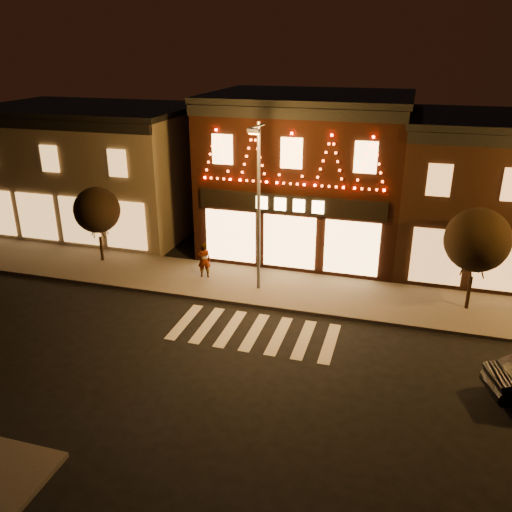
% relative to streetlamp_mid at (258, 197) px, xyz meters
% --- Properties ---
extents(ground, '(120.00, 120.00, 0.00)m').
position_rel_streetlamp_mid_xyz_m(ground, '(0.87, -7.47, -4.56)').
color(ground, black).
rests_on(ground, ground).
extents(sidewalk_far, '(44.00, 4.00, 0.15)m').
position_rel_streetlamp_mid_xyz_m(sidewalk_far, '(2.87, 0.53, -4.48)').
color(sidewalk_far, '#47423D').
rests_on(sidewalk_far, ground).
extents(building_left, '(12.20, 8.28, 7.30)m').
position_rel_streetlamp_mid_xyz_m(building_left, '(-12.13, 6.52, -0.90)').
color(building_left, '#70604F').
rests_on(building_left, ground).
extents(building_pulp, '(10.20, 8.34, 8.30)m').
position_rel_streetlamp_mid_xyz_m(building_pulp, '(0.87, 6.51, -0.39)').
color(building_pulp, black).
rests_on(building_pulp, ground).
extents(building_right_a, '(9.20, 8.28, 7.50)m').
position_rel_streetlamp_mid_xyz_m(building_right_a, '(10.37, 6.52, -0.80)').
color(building_right_a, '#371F13').
rests_on(building_right_a, ground).
extents(streetlamp_mid, '(0.56, 1.73, 7.51)m').
position_rel_streetlamp_mid_xyz_m(streetlamp_mid, '(0.00, 0.00, 0.00)').
color(streetlamp_mid, '#59595E').
rests_on(streetlamp_mid, sidewalk_far).
extents(tree_left, '(2.31, 2.31, 3.87)m').
position_rel_streetlamp_mid_xyz_m(tree_left, '(-8.76, 1.18, -1.70)').
color(tree_left, black).
rests_on(tree_left, sidewalk_far).
extents(tree_right, '(2.63, 2.63, 4.40)m').
position_rel_streetlamp_mid_xyz_m(tree_right, '(9.04, 0.79, -1.33)').
color(tree_right, black).
rests_on(tree_right, sidewalk_far).
extents(pedestrian, '(0.71, 0.54, 1.73)m').
position_rel_streetlamp_mid_xyz_m(pedestrian, '(-2.87, 0.68, -3.54)').
color(pedestrian, gray).
rests_on(pedestrian, sidewalk_far).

